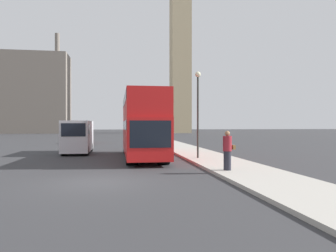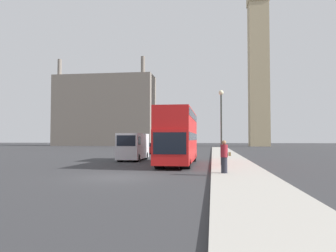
# 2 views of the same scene
# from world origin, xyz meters

# --- Properties ---
(ground_plane) EXTENTS (300.00, 300.00, 0.00)m
(ground_plane) POSITION_xyz_m (0.00, 0.00, 0.00)
(ground_plane) COLOR #333335
(sidewalk_strip) EXTENTS (3.30, 120.00, 0.15)m
(sidewalk_strip) POSITION_xyz_m (6.65, 0.00, 0.07)
(sidewalk_strip) COLOR #ADA89E
(sidewalk_strip) RESTS_ON ground_plane
(clock_tower) EXTENTS (5.81, 5.98, 63.22)m
(clock_tower) POSITION_xyz_m (18.13, 77.30, 32.47)
(clock_tower) COLOR tan
(clock_tower) RESTS_ON ground_plane
(building_block_distant) EXTENTS (30.33, 10.03, 26.20)m
(building_block_distant) POSITION_xyz_m (-27.83, 80.22, 10.76)
(building_block_distant) COLOR slate
(building_block_distant) RESTS_ON ground_plane
(red_double_decker_bus) EXTENTS (2.47, 10.80, 4.27)m
(red_double_decker_bus) POSITION_xyz_m (2.38, 9.05, 2.40)
(red_double_decker_bus) COLOR red
(red_double_decker_bus) RESTS_ON ground_plane
(white_van) EXTENTS (2.01, 5.43, 2.56)m
(white_van) POSITION_xyz_m (-2.40, 13.41, 1.37)
(white_van) COLOR silver
(white_van) RESTS_ON ground_plane
(pedestrian) EXTENTS (0.56, 0.40, 1.82)m
(pedestrian) POSITION_xyz_m (5.73, 1.48, 1.06)
(pedestrian) COLOR #23232D
(pedestrian) RESTS_ON sidewalk_strip
(street_lamp) EXTENTS (0.36, 0.36, 5.48)m
(street_lamp) POSITION_xyz_m (5.74, 7.15, 3.77)
(street_lamp) COLOR #2D332D
(street_lamp) RESTS_ON sidewalk_strip
(parked_sedan) EXTENTS (1.89, 4.63, 1.50)m
(parked_sedan) POSITION_xyz_m (-3.38, 28.02, 0.68)
(parked_sedan) COLOR maroon
(parked_sedan) RESTS_ON ground_plane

